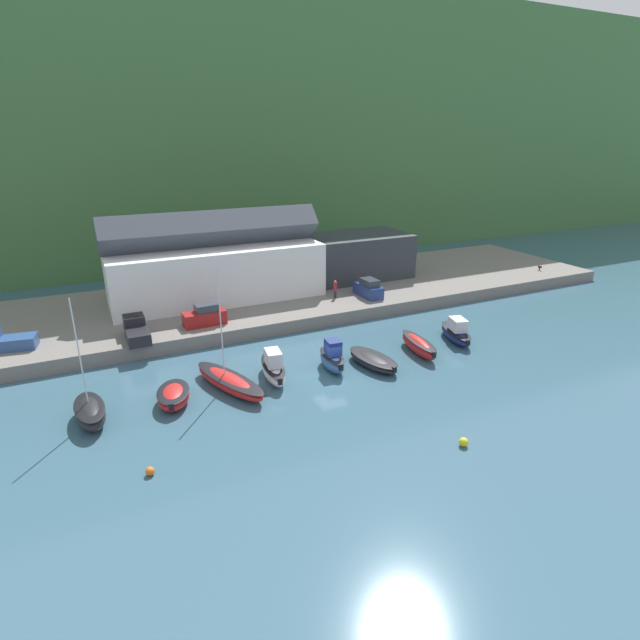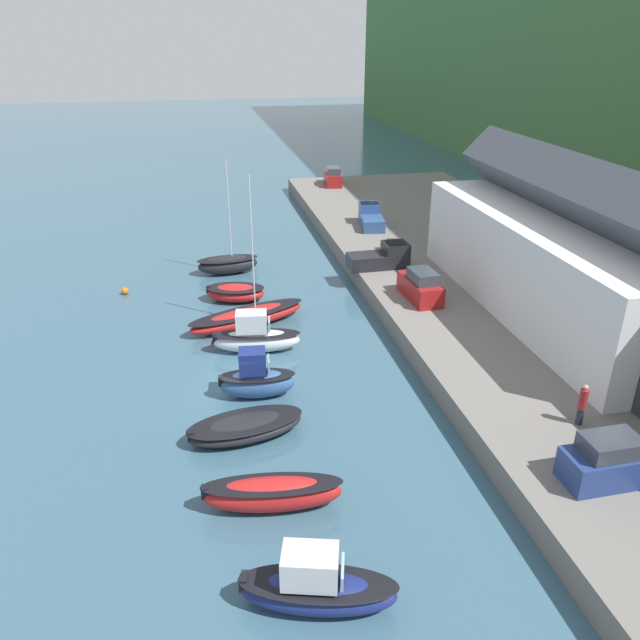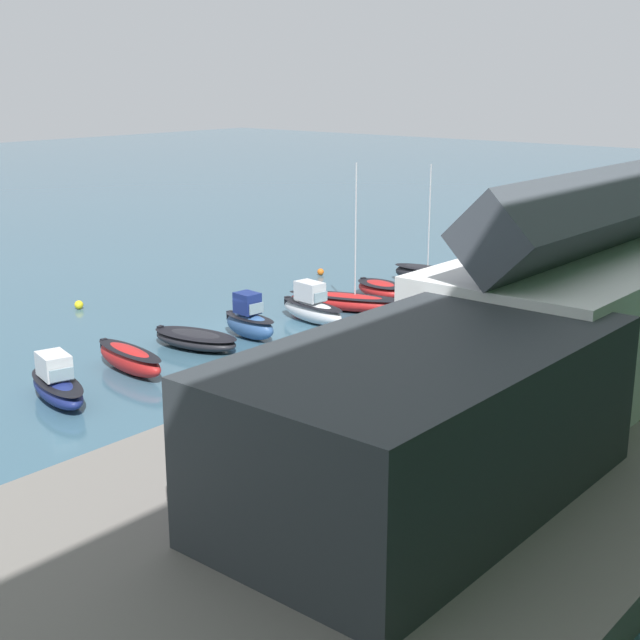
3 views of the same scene
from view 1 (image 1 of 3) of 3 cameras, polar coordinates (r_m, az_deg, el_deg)
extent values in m
plane|color=#385B70|center=(43.20, 1.24, -6.33)|extent=(320.00, 320.00, 0.00)
cube|color=#42703D|center=(109.56, -17.58, 20.15)|extent=(240.00, 66.81, 41.34)
cube|color=slate|center=(60.78, -7.63, 2.24)|extent=(94.28, 20.56, 1.37)
cube|color=white|center=(59.36, -11.72, 5.32)|extent=(23.91, 8.88, 6.12)
cube|color=#474C56|center=(58.28, -12.08, 10.20)|extent=(24.39, 4.15, 4.15)
cube|color=#2D3338|center=(67.08, 3.24, 7.25)|extent=(16.07, 8.39, 5.70)
cube|color=slate|center=(63.60, 5.04, 6.47)|extent=(15.26, 0.10, 3.42)
ellipsoid|color=black|center=(39.85, -24.77, -9.64)|extent=(2.33, 5.04, 1.47)
ellipsoid|color=black|center=(39.61, -24.88, -8.99)|extent=(2.41, 5.15, 0.12)
cylinder|color=silver|center=(38.24, -25.85, -3.31)|extent=(0.10, 0.10, 7.82)
ellipsoid|color=red|center=(40.27, -16.39, -8.38)|extent=(3.29, 4.67, 1.21)
ellipsoid|color=black|center=(40.08, -16.45, -7.85)|extent=(3.40, 4.77, 0.12)
cube|color=black|center=(38.40, -16.62, -9.48)|extent=(0.42, 0.36, 0.56)
ellipsoid|color=red|center=(41.39, -10.31, -7.03)|extent=(4.73, 8.48, 1.19)
ellipsoid|color=black|center=(41.20, -10.34, -6.52)|extent=(4.86, 8.66, 0.12)
cylinder|color=silver|center=(39.82, -11.28, -0.21)|extent=(0.10, 0.10, 8.99)
ellipsoid|color=silver|center=(42.51, -5.38, -5.82)|extent=(2.34, 5.57, 1.43)
ellipsoid|color=black|center=(42.29, -5.41, -5.21)|extent=(2.42, 5.68, 0.12)
cube|color=silver|center=(41.70, -5.36, -4.32)|extent=(1.45, 2.04, 1.26)
cube|color=#8CA5B2|center=(42.75, -5.68, -3.97)|extent=(1.08, 0.25, 0.63)
cube|color=black|center=(40.14, -4.59, -7.00)|extent=(0.40, 0.33, 0.56)
ellipsoid|color=#33568E|center=(43.92, 1.38, -4.73)|extent=(1.98, 4.23, 1.57)
ellipsoid|color=black|center=(43.69, 1.39, -4.08)|extent=(2.05, 4.32, 0.12)
cube|color=navy|center=(43.15, 1.50, -3.12)|extent=(1.32, 1.55, 1.29)
cube|color=#8CA5B2|center=(43.97, 1.08, -2.93)|extent=(1.07, 0.21, 0.65)
cube|color=black|center=(42.15, 2.35, -5.40)|extent=(0.39, 0.31, 0.56)
ellipsoid|color=black|center=(44.87, 6.08, -4.67)|extent=(3.26, 6.04, 1.02)
ellipsoid|color=black|center=(44.72, 6.10, -4.25)|extent=(3.37, 6.17, 0.12)
cube|color=black|center=(42.98, 8.46, -5.66)|extent=(0.40, 0.33, 0.56)
ellipsoid|color=red|center=(48.05, 11.19, -2.91)|extent=(2.27, 6.00, 1.48)
ellipsoid|color=black|center=(47.85, 11.23, -2.34)|extent=(2.34, 6.12, 0.12)
cube|color=black|center=(45.75, 12.88, -3.86)|extent=(0.39, 0.32, 0.56)
ellipsoid|color=navy|center=(51.82, 15.23, -1.65)|extent=(3.17, 5.78, 1.24)
ellipsoid|color=black|center=(51.66, 15.28, -1.20)|extent=(3.27, 5.90, 0.12)
cube|color=silver|center=(51.15, 15.48, -0.49)|extent=(1.79, 2.21, 1.21)
cube|color=#8CA5B2|center=(52.15, 14.96, -0.25)|extent=(1.17, 0.41, 0.60)
cube|color=black|center=(49.56, 16.51, -2.49)|extent=(0.42, 0.37, 0.56)
cube|color=maroon|center=(51.70, -13.06, 0.22)|extent=(4.30, 2.04, 1.40)
cube|color=#333842|center=(51.43, -12.82, 1.41)|extent=(2.40, 1.66, 0.76)
cube|color=navy|center=(59.76, 5.52, 3.40)|extent=(1.87, 4.23, 1.40)
cube|color=#333842|center=(59.20, 5.71, 4.32)|extent=(1.57, 2.34, 0.76)
cube|color=#2D4C84|center=(52.56, -31.50, -2.22)|extent=(3.76, 2.49, 1.10)
cube|color=black|center=(49.34, -20.10, -1.70)|extent=(2.04, 3.53, 1.10)
cube|color=black|center=(51.09, -20.44, -0.51)|extent=(1.92, 1.91, 1.90)
cube|color=#2D333D|center=(50.87, -20.54, 0.22)|extent=(1.82, 1.64, 0.50)
cylinder|color=#232838|center=(58.86, 1.74, 2.94)|extent=(0.32, 0.32, 0.85)
cylinder|color=maroon|center=(58.59, 1.75, 3.83)|extent=(0.40, 0.40, 1.05)
sphere|color=tan|center=(58.41, 1.75, 4.44)|extent=(0.24, 0.24, 0.24)
cylinder|color=black|center=(77.85, 23.78, 5.34)|extent=(0.12, 0.12, 0.28)
ellipsoid|color=black|center=(77.78, 23.81, 5.56)|extent=(0.50, 0.85, 0.36)
sphere|color=black|center=(77.47, 23.97, 5.57)|extent=(0.22, 0.22, 0.22)
sphere|color=orange|center=(33.25, -18.86, -16.04)|extent=(0.55, 0.55, 0.55)
sphere|color=yellow|center=(35.34, 16.09, -13.26)|extent=(0.61, 0.61, 0.61)
camera|label=2|loc=(57.80, 31.26, 16.61)|focal=35.00mm
camera|label=3|loc=(91.90, 12.41, 17.68)|focal=50.00mm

